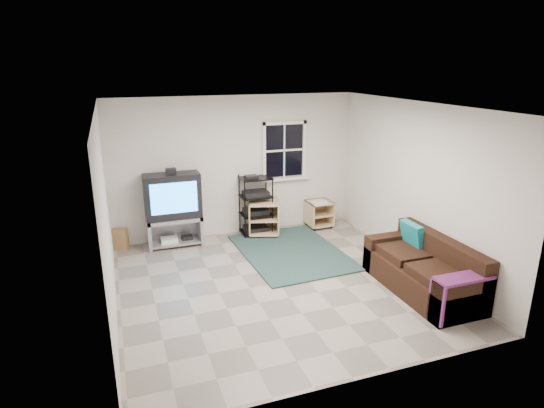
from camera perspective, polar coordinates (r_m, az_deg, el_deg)
name	(u,v)px	position (r m, az deg, el deg)	size (l,w,h in m)	color
room	(284,154)	(8.74, 1.54, 6.27)	(4.60, 4.62, 4.60)	gray
tv_unit	(173,204)	(8.18, -12.32, 0.03)	(0.96, 0.48, 1.42)	gray
av_rack	(256,209)	(8.60, -2.04, -0.64)	(0.58, 0.42, 1.15)	black
side_table_left	(263,216)	(8.66, -1.08, -1.52)	(0.70, 0.70, 0.66)	tan
side_table_right	(318,212)	(9.12, 5.85, -0.98)	(0.48, 0.51, 0.54)	tan
sofa	(424,271)	(6.91, 18.57, -8.01)	(0.83, 1.87, 0.85)	black
shag_rug	(291,252)	(7.93, 2.44, -6.02)	(1.63, 2.24, 0.03)	#302315
paper_bag	(120,239)	(8.45, -18.53, -4.20)	(0.26, 0.16, 0.36)	brown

